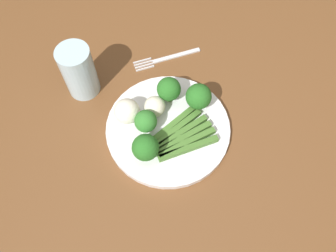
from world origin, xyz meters
name	(u,v)px	position (x,y,z in m)	size (l,w,h in m)	color
ground_plane	(179,196)	(0.00, 0.00, -0.01)	(6.00, 6.00, 0.02)	tan
dining_table	(186,121)	(0.00, 0.00, 0.63)	(1.11, 1.09, 0.73)	brown
plate	(168,129)	(-0.07, 0.05, 0.74)	(0.26, 0.26, 0.01)	white
asparagus_bundle	(181,136)	(-0.10, 0.03, 0.75)	(0.12, 0.15, 0.01)	#47752D
broccoli_right	(169,89)	(0.00, 0.04, 0.78)	(0.05, 0.05, 0.06)	#568E33
broccoli_left	(198,97)	(-0.03, -0.02, 0.79)	(0.05, 0.05, 0.07)	#568E33
broccoli_back	(146,121)	(-0.07, 0.10, 0.78)	(0.05, 0.05, 0.06)	#609E3D
broccoli_front	(145,148)	(-0.13, 0.10, 0.78)	(0.05, 0.05, 0.07)	#568E33
cauliflower_back_right	(155,107)	(-0.03, 0.08, 0.77)	(0.04, 0.04, 0.04)	silver
cauliflower_near_fork	(127,111)	(-0.04, 0.14, 0.77)	(0.05, 0.05, 0.05)	white
fork	(166,58)	(0.12, 0.04, 0.73)	(0.05, 0.17, 0.00)	silver
water_glass	(79,71)	(0.06, 0.23, 0.80)	(0.07, 0.07, 0.13)	silver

